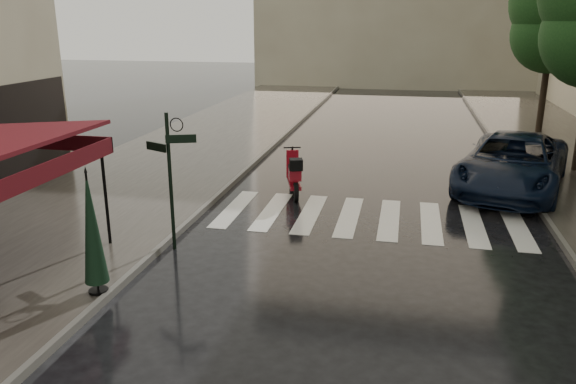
% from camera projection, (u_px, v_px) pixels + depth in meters
% --- Properties ---
extents(ground, '(120.00, 120.00, 0.00)m').
position_uv_depth(ground, '(171.00, 320.00, 9.69)').
color(ground, black).
rests_on(ground, ground).
extents(sidewalk_near, '(6.00, 60.00, 0.12)m').
position_uv_depth(sidewalk_near, '(187.00, 152.00, 21.79)').
color(sidewalk_near, '#38332D').
rests_on(sidewalk_near, ground).
extents(curb_near, '(0.12, 60.00, 0.16)m').
position_uv_depth(curb_near, '(263.00, 155.00, 21.18)').
color(curb_near, '#595651').
rests_on(curb_near, ground).
extents(curb_far, '(0.12, 60.00, 0.16)m').
position_uv_depth(curb_far, '(511.00, 168.00, 19.42)').
color(curb_far, '#595651').
rests_on(curb_far, ground).
extents(crosswalk, '(7.85, 3.20, 0.01)m').
position_uv_depth(crosswalk, '(369.00, 218.00, 14.71)').
color(crosswalk, silver).
rests_on(crosswalk, ground).
extents(signpost, '(1.17, 0.29, 3.10)m').
position_uv_depth(signpost, '(170.00, 171.00, 12.19)').
color(signpost, black).
rests_on(signpost, ground).
extents(tree_far, '(3.80, 3.80, 8.16)m').
position_uv_depth(tree_far, '(555.00, 8.00, 23.94)').
color(tree_far, black).
rests_on(tree_far, sidewalk_far).
extents(scooter, '(0.85, 1.92, 1.29)m').
position_uv_depth(scooter, '(294.00, 175.00, 16.50)').
color(scooter, black).
rests_on(scooter, ground).
extents(parked_car, '(4.38, 6.58, 1.68)m').
position_uv_depth(parked_car, '(513.00, 163.00, 16.91)').
color(parked_car, black).
rests_on(parked_car, ground).
extents(parasol_back, '(0.44, 0.44, 2.36)m').
position_uv_depth(parasol_back, '(92.00, 228.00, 10.08)').
color(parasol_back, black).
rests_on(parasol_back, sidewalk_near).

